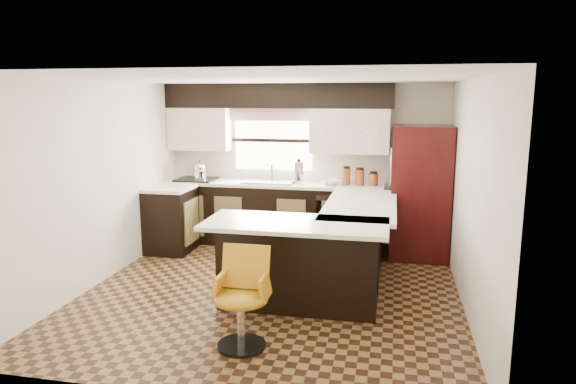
% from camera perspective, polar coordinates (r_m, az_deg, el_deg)
% --- Properties ---
extents(floor, '(4.40, 4.40, 0.00)m').
position_cam_1_polar(floor, '(6.04, -1.73, -10.92)').
color(floor, '#49301A').
rests_on(floor, ground).
extents(ceiling, '(4.40, 4.40, 0.00)m').
position_cam_1_polar(ceiling, '(5.62, -1.87, 12.49)').
color(ceiling, silver).
rests_on(ceiling, wall_back).
extents(wall_back, '(4.40, 0.00, 4.40)m').
position_cam_1_polar(wall_back, '(7.84, 1.96, 3.15)').
color(wall_back, beige).
rests_on(wall_back, floor).
extents(wall_front, '(4.40, 0.00, 4.40)m').
position_cam_1_polar(wall_front, '(3.66, -9.88, -5.63)').
color(wall_front, beige).
rests_on(wall_front, floor).
extents(wall_left, '(0.00, 4.40, 4.40)m').
position_cam_1_polar(wall_left, '(6.52, -20.05, 1.00)').
color(wall_left, beige).
rests_on(wall_left, floor).
extents(wall_right, '(0.00, 4.40, 4.40)m').
position_cam_1_polar(wall_right, '(5.61, 19.55, -0.43)').
color(wall_right, beige).
rests_on(wall_right, floor).
extents(base_cab_back, '(3.30, 0.60, 0.90)m').
position_cam_1_polar(base_cab_back, '(7.77, -1.73, -2.53)').
color(base_cab_back, black).
rests_on(base_cab_back, floor).
extents(base_cab_left, '(0.60, 0.70, 0.90)m').
position_cam_1_polar(base_cab_left, '(7.61, -12.84, -3.09)').
color(base_cab_left, black).
rests_on(base_cab_left, floor).
extents(counter_back, '(3.30, 0.60, 0.04)m').
position_cam_1_polar(counter_back, '(7.68, -1.75, 0.90)').
color(counter_back, silver).
rests_on(counter_back, base_cab_back).
extents(counter_left, '(0.60, 0.70, 0.04)m').
position_cam_1_polar(counter_left, '(7.51, -12.98, 0.42)').
color(counter_left, silver).
rests_on(counter_left, base_cab_left).
extents(soffit, '(3.40, 0.35, 0.36)m').
position_cam_1_polar(soffit, '(7.68, -1.21, 10.63)').
color(soffit, black).
rests_on(soffit, wall_back).
extents(upper_cab_left, '(0.94, 0.35, 0.64)m').
position_cam_1_polar(upper_cab_left, '(8.06, -9.75, 6.92)').
color(upper_cab_left, beige).
rests_on(upper_cab_left, wall_back).
extents(upper_cab_right, '(1.14, 0.35, 0.64)m').
position_cam_1_polar(upper_cab_right, '(7.53, 6.90, 6.75)').
color(upper_cab_right, beige).
rests_on(upper_cab_right, wall_back).
extents(window_pane, '(1.20, 0.02, 0.90)m').
position_cam_1_polar(window_pane, '(7.88, -1.65, 5.75)').
color(window_pane, white).
rests_on(window_pane, wall_back).
extents(valance, '(1.30, 0.06, 0.18)m').
position_cam_1_polar(valance, '(7.82, -1.74, 8.58)').
color(valance, '#D19B93').
rests_on(valance, wall_back).
extents(sink, '(0.75, 0.45, 0.03)m').
position_cam_1_polar(sink, '(7.67, -2.15, 1.17)').
color(sink, '#B2B2B7').
rests_on(sink, counter_back).
extents(dishwasher, '(0.58, 0.03, 0.78)m').
position_cam_1_polar(dishwasher, '(7.34, 5.39, -3.53)').
color(dishwasher, black).
rests_on(dishwasher, floor).
extents(cooktop, '(0.58, 0.50, 0.02)m').
position_cam_1_polar(cooktop, '(8.02, -10.15, 1.40)').
color(cooktop, black).
rests_on(cooktop, counter_back).
extents(peninsula_long, '(0.60, 1.95, 0.90)m').
position_cam_1_polar(peninsula_long, '(6.35, 7.54, -5.62)').
color(peninsula_long, black).
rests_on(peninsula_long, floor).
extents(peninsula_return, '(1.65, 0.60, 0.90)m').
position_cam_1_polar(peninsula_return, '(5.49, 1.24, -8.15)').
color(peninsula_return, black).
rests_on(peninsula_return, floor).
extents(counter_pen_long, '(0.84, 1.95, 0.04)m').
position_cam_1_polar(counter_pen_long, '(6.23, 8.10, -1.47)').
color(counter_pen_long, silver).
rests_on(counter_pen_long, peninsula_long).
extents(counter_pen_return, '(1.89, 0.84, 0.04)m').
position_cam_1_polar(counter_pen_return, '(5.27, 0.87, -3.58)').
color(counter_pen_return, silver).
rests_on(counter_pen_return, peninsula_return).
extents(refrigerator, '(0.78, 0.75, 1.83)m').
position_cam_1_polar(refrigerator, '(7.29, 14.45, -0.02)').
color(refrigerator, black).
rests_on(refrigerator, floor).
extents(bar_chair, '(0.48, 0.48, 0.90)m').
position_cam_1_polar(bar_chair, '(4.64, -5.27, -11.83)').
color(bar_chair, '#BA7E12').
rests_on(bar_chair, floor).
extents(kettle, '(0.21, 0.21, 0.28)m').
position_cam_1_polar(kettle, '(7.97, -9.80, 2.47)').
color(kettle, silver).
rests_on(kettle, cooktop).
extents(percolator, '(0.15, 0.15, 0.33)m').
position_cam_1_polar(percolator, '(7.57, 1.19, 2.19)').
color(percolator, silver).
rests_on(percolator, counter_back).
extents(mixing_bowl, '(0.36, 0.36, 0.07)m').
position_cam_1_polar(mixing_bowl, '(7.52, 4.68, 1.10)').
color(mixing_bowl, white).
rests_on(mixing_bowl, counter_back).
extents(canister_large, '(0.12, 0.12, 0.24)m').
position_cam_1_polar(canister_large, '(7.50, 6.49, 1.72)').
color(canister_large, brown).
rests_on(canister_large, counter_back).
extents(canister_med, '(0.13, 0.13, 0.23)m').
position_cam_1_polar(canister_med, '(7.49, 7.96, 1.61)').
color(canister_med, brown).
rests_on(canister_med, counter_back).
extents(canister_small, '(0.13, 0.13, 0.18)m').
position_cam_1_polar(canister_small, '(7.48, 9.46, 1.37)').
color(canister_small, brown).
rests_on(canister_small, counter_back).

